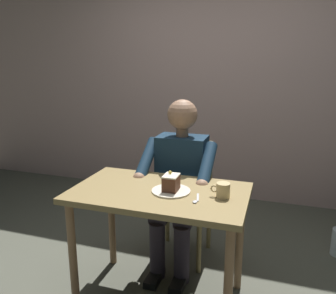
# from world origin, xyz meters

# --- Properties ---
(cafe_rear_panel) EXTENTS (6.40, 0.12, 3.00)m
(cafe_rear_panel) POSITION_xyz_m (0.00, -1.91, 1.50)
(cafe_rear_panel) COLOR #B1918C
(cafe_rear_panel) RESTS_ON ground
(dining_table) EXTENTS (1.07, 0.63, 0.75)m
(dining_table) POSITION_xyz_m (0.00, 0.00, 0.65)
(dining_table) COLOR olive
(dining_table) RESTS_ON ground
(chair) EXTENTS (0.42, 0.42, 0.91)m
(chair) POSITION_xyz_m (0.00, -0.59, 0.50)
(chair) COLOR olive
(chair) RESTS_ON ground
(seated_person) EXTENTS (0.53, 0.58, 1.25)m
(seated_person) POSITION_xyz_m (0.00, -0.42, 0.66)
(seated_person) COLOR #13293D
(seated_person) RESTS_ON ground
(dessert_plate) EXTENTS (0.23, 0.23, 0.01)m
(dessert_plate) POSITION_xyz_m (-0.08, -0.00, 0.75)
(dessert_plate) COLOR silver
(dessert_plate) RESTS_ON dining_table
(cake_slice) EXTENTS (0.09, 0.11, 0.12)m
(cake_slice) POSITION_xyz_m (-0.08, -0.00, 0.81)
(cake_slice) COLOR #563121
(cake_slice) RESTS_ON dessert_plate
(coffee_cup) EXTENTS (0.11, 0.08, 0.09)m
(coffee_cup) POSITION_xyz_m (-0.38, -0.01, 0.79)
(coffee_cup) COLOR tan
(coffee_cup) RESTS_ON dining_table
(dessert_spoon) EXTENTS (0.04, 0.14, 0.01)m
(dessert_spoon) POSITION_xyz_m (-0.25, 0.08, 0.75)
(dessert_spoon) COLOR silver
(dessert_spoon) RESTS_ON dining_table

